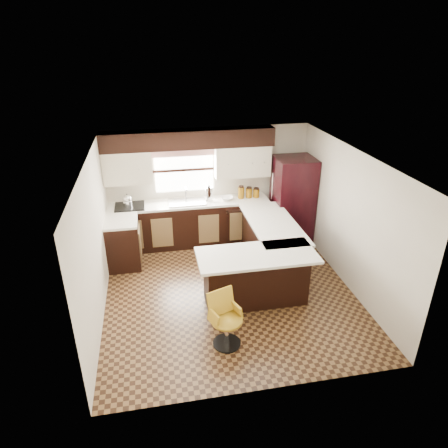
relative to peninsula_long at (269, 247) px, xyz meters
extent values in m
plane|color=#49301A|center=(-0.90, -0.62, -0.45)|extent=(4.40, 4.40, 0.00)
plane|color=silver|center=(-0.90, -0.62, 1.95)|extent=(4.40, 4.40, 0.00)
plane|color=beige|center=(-0.90, 1.58, 0.75)|extent=(4.40, 0.00, 4.40)
plane|color=beige|center=(-0.90, -2.83, 0.75)|extent=(4.40, 0.00, 4.40)
plane|color=beige|center=(-3.00, -0.62, 0.75)|extent=(0.00, 4.40, 4.40)
plane|color=beige|center=(1.20, -0.62, 0.75)|extent=(0.00, 4.40, 4.40)
cube|color=black|center=(-1.35, 1.28, 0.00)|extent=(3.30, 0.60, 0.90)
cube|color=black|center=(-2.70, 0.62, 0.00)|extent=(0.60, 0.70, 0.90)
cube|color=silver|center=(-1.35, 1.28, 0.47)|extent=(3.30, 0.60, 0.04)
cube|color=silver|center=(-2.70, 0.62, 0.47)|extent=(0.60, 0.70, 0.04)
cube|color=black|center=(-1.30, 1.40, 1.77)|extent=(3.40, 0.35, 0.36)
cube|color=beige|center=(-2.52, 1.40, 1.27)|extent=(0.94, 0.35, 0.64)
cube|color=beige|center=(-0.22, 1.40, 1.27)|extent=(1.14, 0.35, 0.64)
cube|color=white|center=(-1.40, 1.56, 1.10)|extent=(1.20, 0.02, 0.90)
cube|color=#D19B93|center=(-1.40, 1.52, 1.49)|extent=(1.30, 0.06, 0.18)
cube|color=#B2B2B7|center=(-1.40, 1.25, 0.51)|extent=(0.75, 0.45, 0.03)
cube|color=black|center=(-0.35, 0.99, -0.02)|extent=(0.58, 0.03, 0.78)
cube|color=black|center=(-2.55, 1.25, 0.51)|extent=(0.58, 0.50, 0.02)
cube|color=black|center=(0.00, 0.00, 0.00)|extent=(0.60, 1.95, 0.90)
cube|color=black|center=(-0.53, -0.97, 0.00)|extent=(1.65, 0.60, 0.90)
cube|color=silver|center=(0.05, 0.00, 0.47)|extent=(0.84, 1.95, 0.04)
cube|color=silver|center=(-0.55, -1.06, 0.47)|extent=(1.89, 0.84, 0.04)
cube|color=black|center=(0.79, 1.03, 0.47)|extent=(0.79, 0.75, 1.83)
cylinder|color=silver|center=(-0.94, 1.28, 0.64)|extent=(0.15, 0.15, 0.30)
imported|color=white|center=(-0.56, 1.27, 0.53)|extent=(0.29, 0.29, 0.06)
cylinder|color=#7E5208|center=(-0.26, 1.30, 0.62)|extent=(0.12, 0.12, 0.24)
cylinder|color=#7E5208|center=(-0.09, 1.30, 0.60)|extent=(0.13, 0.13, 0.20)
cylinder|color=#7E5208|center=(0.07, 1.30, 0.58)|extent=(0.13, 0.13, 0.18)
camera|label=1|loc=(-2.08, -6.32, 3.61)|focal=32.00mm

